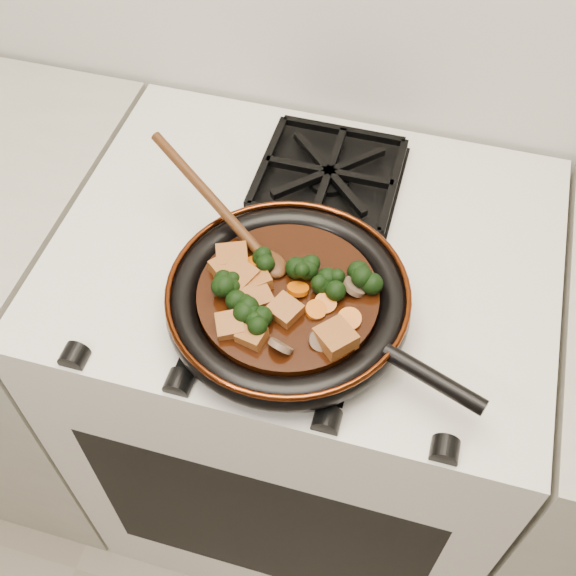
# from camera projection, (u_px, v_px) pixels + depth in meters

# --- Properties ---
(stove) EXTENTS (0.76, 0.60, 0.90)m
(stove) POSITION_uv_depth(u_px,v_px,m) (302.00, 390.00, 1.46)
(stove) COLOR silver
(stove) RESTS_ON ground
(burner_grate_front) EXTENTS (0.23, 0.23, 0.03)m
(burner_grate_front) POSITION_uv_depth(u_px,v_px,m) (281.00, 312.00, 1.00)
(burner_grate_front) COLOR black
(burner_grate_front) RESTS_ON stove
(burner_grate_back) EXTENTS (0.23, 0.23, 0.03)m
(burner_grate_back) POSITION_uv_depth(u_px,v_px,m) (329.00, 176.00, 1.17)
(burner_grate_back) COLOR black
(burner_grate_back) RESTS_ON stove
(skillet) EXTENTS (0.45, 0.33, 0.05)m
(skillet) POSITION_uv_depth(u_px,v_px,m) (289.00, 300.00, 0.98)
(skillet) COLOR black
(skillet) RESTS_ON burner_grate_front
(braising_sauce) EXTENTS (0.25, 0.25, 0.02)m
(braising_sauce) POSITION_uv_depth(u_px,v_px,m) (288.00, 297.00, 0.98)
(braising_sauce) COLOR black
(braising_sauce) RESTS_ON skillet
(tofu_cube_0) EXTENTS (0.04, 0.04, 0.02)m
(tofu_cube_0) POSITION_uv_depth(u_px,v_px,m) (252.00, 336.00, 0.92)
(tofu_cube_0) COLOR brown
(tofu_cube_0) RESTS_ON braising_sauce
(tofu_cube_1) EXTENTS (0.06, 0.06, 0.03)m
(tofu_cube_1) POSITION_uv_depth(u_px,v_px,m) (238.00, 278.00, 0.97)
(tofu_cube_1) COLOR brown
(tofu_cube_1) RESTS_ON braising_sauce
(tofu_cube_2) EXTENTS (0.05, 0.05, 0.02)m
(tofu_cube_2) POSITION_uv_depth(u_px,v_px,m) (257.00, 298.00, 0.95)
(tofu_cube_2) COLOR brown
(tofu_cube_2) RESTS_ON braising_sauce
(tofu_cube_3) EXTENTS (0.06, 0.06, 0.03)m
(tofu_cube_3) POSITION_uv_depth(u_px,v_px,m) (336.00, 338.00, 0.91)
(tofu_cube_3) COLOR brown
(tofu_cube_3) RESTS_ON braising_sauce
(tofu_cube_4) EXTENTS (0.05, 0.05, 0.02)m
(tofu_cube_4) POSITION_uv_depth(u_px,v_px,m) (227.00, 269.00, 0.98)
(tofu_cube_4) COLOR brown
(tofu_cube_4) RESTS_ON braising_sauce
(tofu_cube_5) EXTENTS (0.05, 0.05, 0.03)m
(tofu_cube_5) POSITION_uv_depth(u_px,v_px,m) (257.00, 281.00, 0.97)
(tofu_cube_5) COLOR brown
(tofu_cube_5) RESTS_ON braising_sauce
(tofu_cube_6) EXTENTS (0.05, 0.05, 0.02)m
(tofu_cube_6) POSITION_uv_depth(u_px,v_px,m) (285.00, 311.00, 0.94)
(tofu_cube_6) COLOR brown
(tofu_cube_6) RESTS_ON braising_sauce
(tofu_cube_7) EXTENTS (0.05, 0.05, 0.03)m
(tofu_cube_7) POSITION_uv_depth(u_px,v_px,m) (232.00, 258.00, 0.99)
(tofu_cube_7) COLOR brown
(tofu_cube_7) RESTS_ON braising_sauce
(tofu_cube_8) EXTENTS (0.05, 0.05, 0.03)m
(tofu_cube_8) POSITION_uv_depth(u_px,v_px,m) (231.00, 326.00, 0.93)
(tofu_cube_8) COLOR brown
(tofu_cube_8) RESTS_ON braising_sauce
(broccoli_floret_0) EXTENTS (0.08, 0.08, 0.06)m
(broccoli_floret_0) POSITION_uv_depth(u_px,v_px,m) (251.00, 321.00, 0.93)
(broccoli_floret_0) COLOR black
(broccoli_floret_0) RESTS_ON braising_sauce
(broccoli_floret_1) EXTENTS (0.08, 0.08, 0.06)m
(broccoli_floret_1) POSITION_uv_depth(u_px,v_px,m) (331.00, 284.00, 0.97)
(broccoli_floret_1) COLOR black
(broccoli_floret_1) RESTS_ON braising_sauce
(broccoli_floret_2) EXTENTS (0.08, 0.08, 0.06)m
(broccoli_floret_2) POSITION_uv_depth(u_px,v_px,m) (227.00, 287.00, 0.96)
(broccoli_floret_2) COLOR black
(broccoli_floret_2) RESTS_ON braising_sauce
(broccoli_floret_3) EXTENTS (0.08, 0.09, 0.07)m
(broccoli_floret_3) POSITION_uv_depth(u_px,v_px,m) (363.00, 278.00, 0.97)
(broccoli_floret_3) COLOR black
(broccoli_floret_3) RESTS_ON braising_sauce
(broccoli_floret_4) EXTENTS (0.09, 0.08, 0.06)m
(broccoli_floret_4) POSITION_uv_depth(u_px,v_px,m) (268.00, 261.00, 0.99)
(broccoli_floret_4) COLOR black
(broccoli_floret_4) RESTS_ON braising_sauce
(broccoli_floret_5) EXTENTS (0.07, 0.07, 0.05)m
(broccoli_floret_5) POSITION_uv_depth(u_px,v_px,m) (241.00, 312.00, 0.94)
(broccoli_floret_5) COLOR black
(broccoli_floret_5) RESTS_ON braising_sauce
(broccoli_floret_6) EXTENTS (0.08, 0.08, 0.07)m
(broccoli_floret_6) POSITION_uv_depth(u_px,v_px,m) (304.00, 269.00, 0.98)
(broccoli_floret_6) COLOR black
(broccoli_floret_6) RESTS_ON braising_sauce
(carrot_coin_0) EXTENTS (0.03, 0.03, 0.02)m
(carrot_coin_0) POSITION_uv_depth(u_px,v_px,m) (349.00, 319.00, 0.94)
(carrot_coin_0) COLOR #C45105
(carrot_coin_0) RESTS_ON braising_sauce
(carrot_coin_1) EXTENTS (0.03, 0.03, 0.02)m
(carrot_coin_1) POSITION_uv_depth(u_px,v_px,m) (359.00, 276.00, 0.98)
(carrot_coin_1) COLOR #C45105
(carrot_coin_1) RESTS_ON braising_sauce
(carrot_coin_2) EXTENTS (0.03, 0.03, 0.02)m
(carrot_coin_2) POSITION_uv_depth(u_px,v_px,m) (316.00, 310.00, 0.95)
(carrot_coin_2) COLOR #C45105
(carrot_coin_2) RESTS_ON braising_sauce
(carrot_coin_3) EXTENTS (0.03, 0.03, 0.02)m
(carrot_coin_3) POSITION_uv_depth(u_px,v_px,m) (257.00, 263.00, 0.99)
(carrot_coin_3) COLOR #C45105
(carrot_coin_3) RESTS_ON braising_sauce
(carrot_coin_4) EXTENTS (0.03, 0.03, 0.02)m
(carrot_coin_4) POSITION_uv_depth(u_px,v_px,m) (325.00, 303.00, 0.95)
(carrot_coin_4) COLOR #C45105
(carrot_coin_4) RESTS_ON braising_sauce
(carrot_coin_5) EXTENTS (0.03, 0.03, 0.02)m
(carrot_coin_5) POSITION_uv_depth(u_px,v_px,m) (298.00, 289.00, 0.97)
(carrot_coin_5) COLOR #C45105
(carrot_coin_5) RESTS_ON braising_sauce
(mushroom_slice_0) EXTENTS (0.05, 0.05, 0.02)m
(mushroom_slice_0) POSITION_uv_depth(u_px,v_px,m) (355.00, 287.00, 0.97)
(mushroom_slice_0) COLOR brown
(mushroom_slice_0) RESTS_ON braising_sauce
(mushroom_slice_1) EXTENTS (0.04, 0.04, 0.02)m
(mushroom_slice_1) POSITION_uv_depth(u_px,v_px,m) (321.00, 340.00, 0.92)
(mushroom_slice_1) COLOR brown
(mushroom_slice_1) RESTS_ON braising_sauce
(mushroom_slice_2) EXTENTS (0.04, 0.04, 0.03)m
(mushroom_slice_2) POSITION_uv_depth(u_px,v_px,m) (281.00, 346.00, 0.91)
(mushroom_slice_2) COLOR brown
(mushroom_slice_2) RESTS_ON braising_sauce
(wooden_spoon) EXTENTS (0.15, 0.11, 0.27)m
(wooden_spoon) POSITION_uv_depth(u_px,v_px,m) (234.00, 224.00, 1.01)
(wooden_spoon) COLOR #44230E
(wooden_spoon) RESTS_ON braising_sauce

